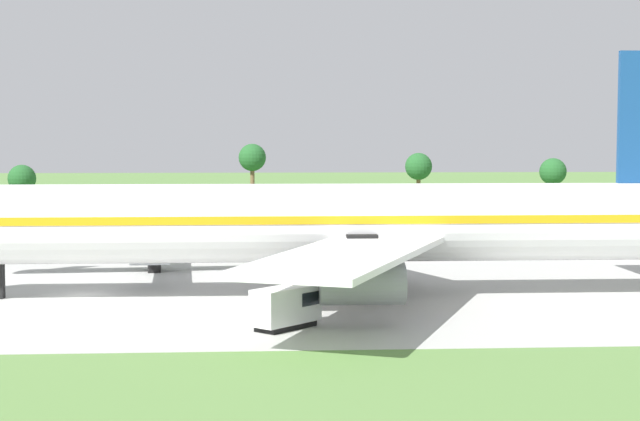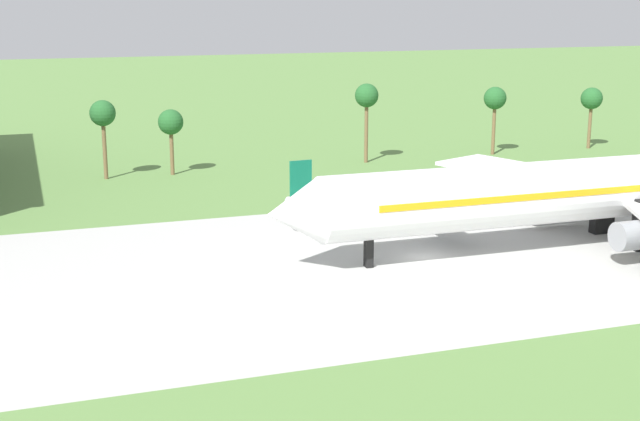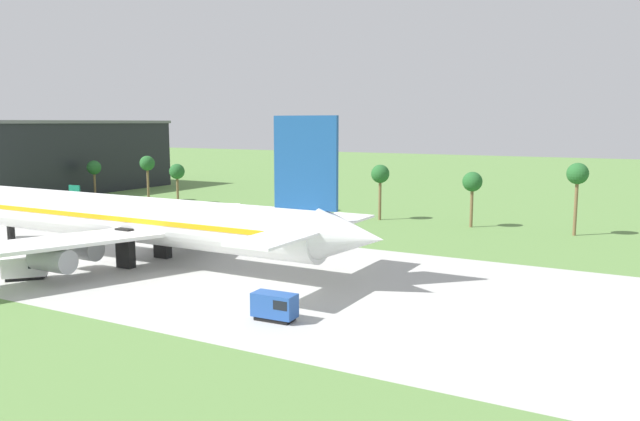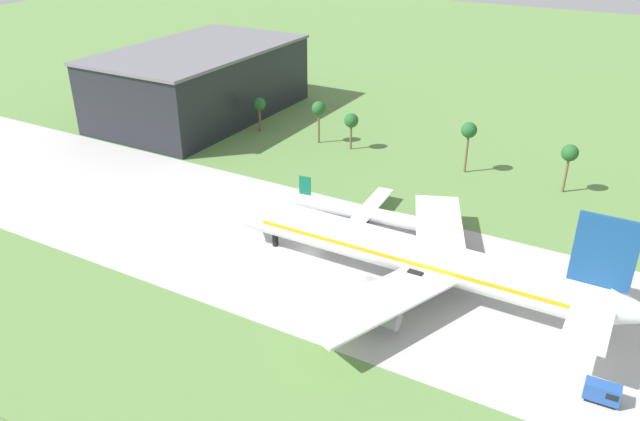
# 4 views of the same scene
# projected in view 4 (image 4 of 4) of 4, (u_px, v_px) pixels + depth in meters

# --- Properties ---
(ground_plane) EXTENTS (600.00, 600.00, 0.00)m
(ground_plane) POSITION_uv_depth(u_px,v_px,m) (308.00, 251.00, 113.24)
(ground_plane) COLOR #5B8442
(taxiway_strip) EXTENTS (320.00, 44.00, 0.02)m
(taxiway_strip) POSITION_uv_depth(u_px,v_px,m) (308.00, 251.00, 113.23)
(taxiway_strip) COLOR #B2B2AD
(taxiway_strip) RESTS_ON ground_plane
(jet_airliner) EXTENTS (73.74, 52.36, 19.82)m
(jet_airliner) POSITION_uv_depth(u_px,v_px,m) (416.00, 256.00, 100.43)
(jet_airliner) COLOR white
(jet_airliner) RESTS_ON ground_plane
(regional_aircraft) EXTENTS (28.54, 25.75, 7.90)m
(regional_aircraft) POSITION_uv_depth(u_px,v_px,m) (363.00, 213.00, 121.22)
(regional_aircraft) COLOR silver
(regional_aircraft) RESTS_ON ground_plane
(baggage_tug) EXTENTS (4.93, 5.03, 2.81)m
(baggage_tug) POSITION_uv_depth(u_px,v_px,m) (350.00, 314.00, 93.79)
(baggage_tug) COLOR black
(baggage_tug) RESTS_ON ground_plane
(catering_van) EXTENTS (4.41, 2.19, 2.71)m
(catering_van) POSITION_uv_depth(u_px,v_px,m) (603.00, 393.00, 79.12)
(catering_van) COLOR black
(catering_van) RESTS_ON ground_plane
(terminal_building) EXTENTS (36.72, 61.20, 19.57)m
(terminal_building) POSITION_uv_depth(u_px,v_px,m) (200.00, 82.00, 178.76)
(terminal_building) COLOR black
(terminal_building) RESTS_ON ground_plane
(palm_tree_row) EXTENTS (119.07, 3.60, 12.35)m
(palm_tree_row) POSITION_uv_depth(u_px,v_px,m) (465.00, 136.00, 141.89)
(palm_tree_row) COLOR brown
(palm_tree_row) RESTS_ON ground_plane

